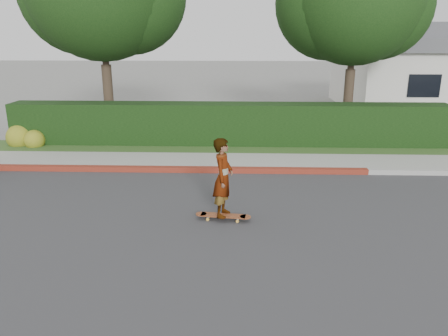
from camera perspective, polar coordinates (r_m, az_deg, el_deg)
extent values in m
plane|color=slate|center=(8.94, 19.05, -8.75)|extent=(120.00, 120.00, 0.00)
cube|color=#2D2D30|center=(8.93, 19.05, -8.72)|extent=(60.00, 8.00, 0.01)
cube|color=#9E9E99|center=(12.61, 13.88, -0.41)|extent=(60.00, 0.20, 0.15)
cube|color=maroon|center=(12.57, -9.02, -0.16)|extent=(12.00, 0.21, 0.15)
cube|color=gray|center=(13.46, 13.13, 0.67)|extent=(60.00, 1.60, 0.12)
cube|color=#2D4C1E|center=(14.98, 12.00, 2.36)|extent=(60.00, 1.60, 0.10)
cube|color=black|center=(15.19, 0.52, 5.63)|extent=(15.00, 1.00, 1.50)
sphere|color=#2D4C19|center=(16.70, -25.12, 3.66)|extent=(0.90, 0.90, 0.90)
sphere|color=#2D4C19|center=(16.27, -23.52, 3.36)|extent=(0.70, 0.70, 0.70)
cylinder|color=#33261C|center=(17.07, -14.80, 8.39)|extent=(0.36, 0.36, 2.70)
cylinder|color=#33261C|center=(16.91, -15.33, 15.18)|extent=(0.24, 0.24, 2.25)
cylinder|color=#33261C|center=(17.36, 15.86, 8.14)|extent=(0.36, 0.36, 2.52)
cylinder|color=#33261C|center=(17.19, 16.38, 14.36)|extent=(0.24, 0.24, 2.10)
sphere|color=black|center=(17.44, 13.82, 20.15)|extent=(4.08, 4.08, 4.08)
sphere|color=black|center=(17.74, 19.57, 19.31)|extent=(3.84, 3.84, 3.84)
cube|color=beige|center=(26.05, 26.51, 10.32)|extent=(10.00, 8.00, 3.00)
cube|color=#4C4C51|center=(25.96, 27.04, 14.24)|extent=(10.60, 8.60, 0.60)
cube|color=#4C4C51|center=(25.95, 27.22, 15.55)|extent=(8.40, 6.40, 0.80)
cube|color=black|center=(21.38, 24.68, 9.73)|extent=(1.40, 0.06, 1.00)
cylinder|color=gold|center=(9.21, -2.14, -6.69)|extent=(0.07, 0.04, 0.06)
cylinder|color=gold|center=(9.37, -1.93, -6.26)|extent=(0.07, 0.04, 0.06)
cylinder|color=gold|center=(9.12, 1.76, -6.95)|extent=(0.07, 0.04, 0.06)
cylinder|color=gold|center=(9.28, 1.90, -6.51)|extent=(0.07, 0.04, 0.06)
cube|color=silver|center=(9.27, -2.04, -6.23)|extent=(0.08, 0.19, 0.03)
cube|color=silver|center=(9.18, 1.84, -6.47)|extent=(0.08, 0.19, 0.03)
cube|color=maroon|center=(9.21, -0.11, -6.22)|extent=(0.96, 0.34, 0.02)
cylinder|color=maroon|center=(9.29, -2.99, -6.03)|extent=(0.26, 0.26, 0.02)
cylinder|color=maroon|center=(9.15, 2.82, -6.39)|extent=(0.26, 0.26, 0.02)
imported|color=white|center=(8.91, -0.11, -1.27)|extent=(0.51, 0.67, 1.65)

